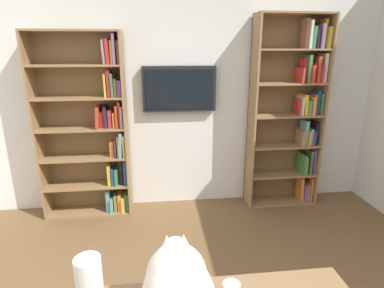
% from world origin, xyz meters
% --- Properties ---
extents(wall_back, '(4.52, 0.06, 2.70)m').
position_xyz_m(wall_back, '(0.00, -2.23, 1.35)').
color(wall_back, silver).
rests_on(wall_back, ground).
extents(bookshelf_left, '(0.82, 0.28, 2.17)m').
position_xyz_m(bookshelf_left, '(-1.23, -2.06, 1.13)').
color(bookshelf_left, '#937047').
rests_on(bookshelf_left, ground).
extents(bookshelf_right, '(0.94, 0.28, 1.99)m').
position_xyz_m(bookshelf_right, '(1.02, -2.06, 0.96)').
color(bookshelf_right, '#937047').
rests_on(bookshelf_right, ground).
extents(wall_mounted_tv, '(0.81, 0.07, 0.50)m').
position_xyz_m(wall_mounted_tv, '(0.08, -2.15, 1.38)').
color(wall_mounted_tv, black).
extents(paper_towel_roll, '(0.11, 0.11, 0.28)m').
position_xyz_m(paper_towel_roll, '(0.64, 0.20, 0.86)').
color(paper_towel_roll, white).
rests_on(paper_towel_roll, desk).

